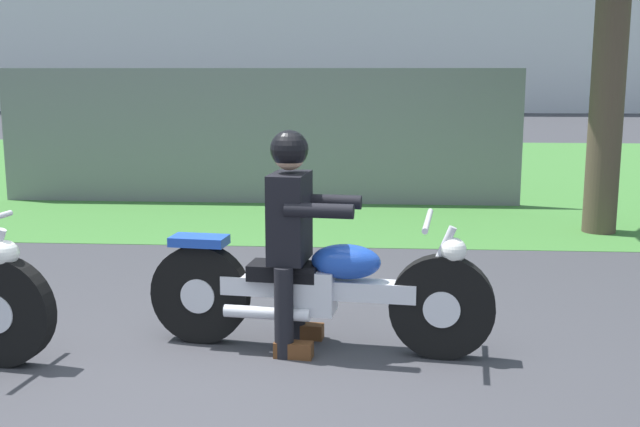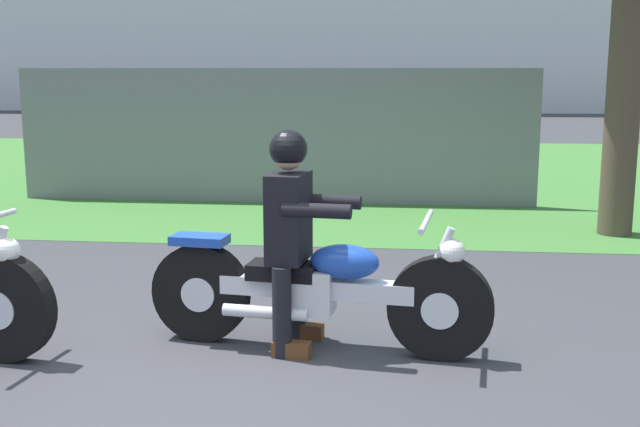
# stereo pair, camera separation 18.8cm
# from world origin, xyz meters

# --- Properties ---
(ground) EXTENTS (120.00, 120.00, 0.00)m
(ground) POSITION_xyz_m (0.00, 0.00, 0.00)
(ground) COLOR #38383D
(grass_verge) EXTENTS (60.00, 12.00, 0.01)m
(grass_verge) POSITION_xyz_m (0.00, 9.70, 0.00)
(grass_verge) COLOR #3D7533
(grass_verge) RESTS_ON ground
(motorcycle_lead) EXTENTS (2.22, 0.66, 0.88)m
(motorcycle_lead) POSITION_xyz_m (0.51, 0.78, 0.40)
(motorcycle_lead) COLOR black
(motorcycle_lead) RESTS_ON ground
(rider_lead) EXTENTS (0.58, 0.50, 1.41)m
(rider_lead) POSITION_xyz_m (0.35, 0.80, 0.82)
(rider_lead) COLOR black
(rider_lead) RESTS_ON ground
(fence_segment) EXTENTS (7.00, 0.06, 1.80)m
(fence_segment) POSITION_xyz_m (-0.71, 6.35, 0.90)
(fence_segment) COLOR slate
(fence_segment) RESTS_ON ground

